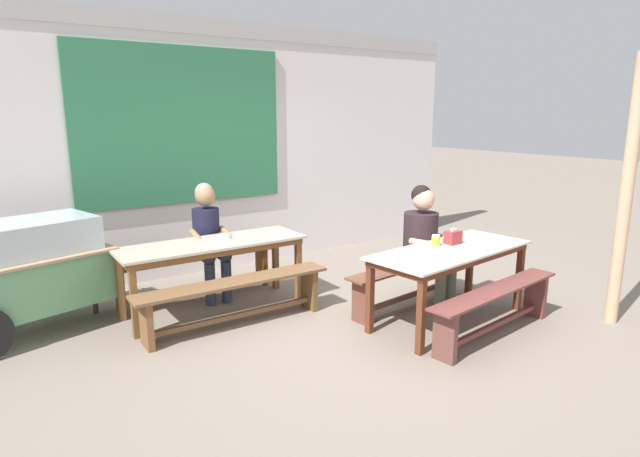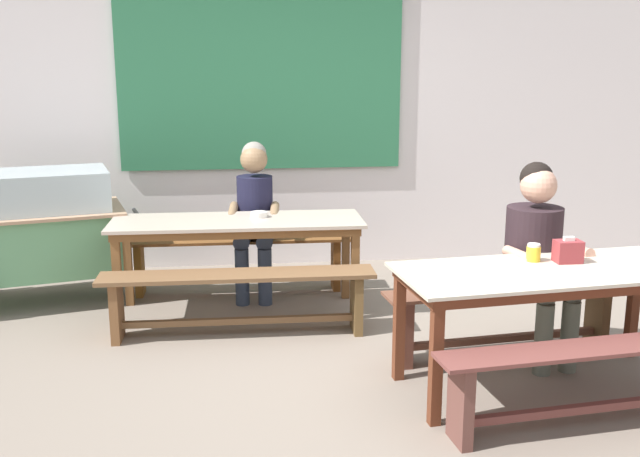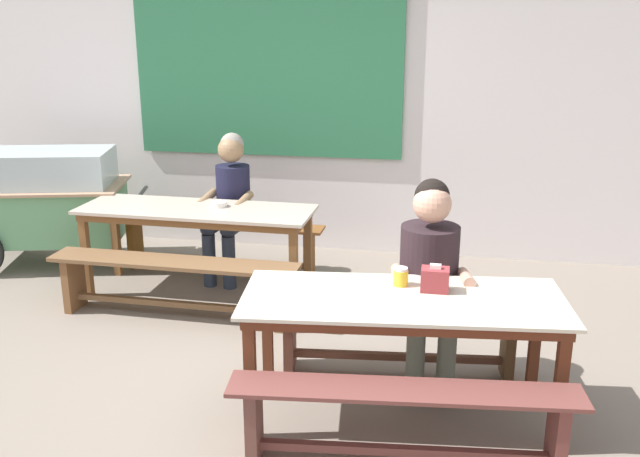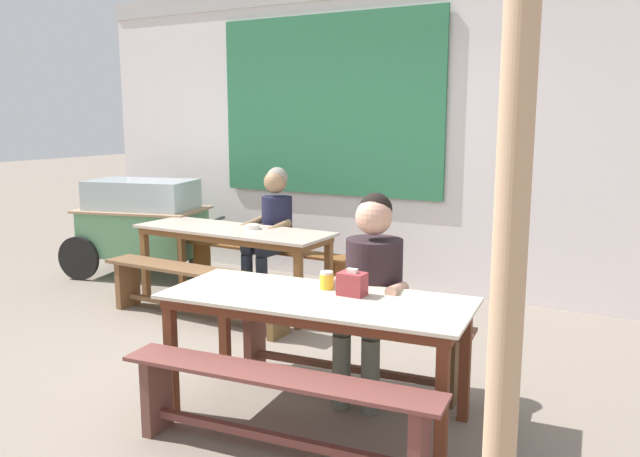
{
  "view_description": "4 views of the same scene",
  "coord_description": "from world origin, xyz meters",
  "px_view_note": "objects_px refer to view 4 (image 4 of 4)",
  "views": [
    {
      "loc": [
        -2.96,
        -3.64,
        2.01
      ],
      "look_at": [
        -0.08,
        0.49,
        0.89
      ],
      "focal_mm": 29.56,
      "sensor_mm": 36.0,
      "label": 1
    },
    {
      "loc": [
        -0.95,
        -4.22,
        1.89
      ],
      "look_at": [
        -0.37,
        0.47,
        0.81
      ],
      "focal_mm": 41.16,
      "sensor_mm": 36.0,
      "label": 2
    },
    {
      "loc": [
        1.06,
        -3.89,
        2.17
      ],
      "look_at": [
        0.26,
        0.36,
        0.87
      ],
      "focal_mm": 38.97,
      "sensor_mm": 36.0,
      "label": 3
    },
    {
      "loc": [
        2.6,
        -3.43,
        1.74
      ],
      "look_at": [
        0.19,
        0.86,
        0.88
      ],
      "focal_mm": 36.14,
      "sensor_mm": 36.0,
      "label": 4
    }
  ],
  "objects_px": {
    "wooden_support_post": "(509,260)",
    "person_center_facing": "(272,224)",
    "dining_table_far": "(233,237)",
    "bench_far_front": "(197,285)",
    "tissue_box": "(352,284)",
    "bench_far_back": "(266,263)",
    "soup_bowl": "(252,227)",
    "bench_near_back": "(348,341)",
    "food_cart": "(142,220)",
    "dining_table_near": "(316,309)",
    "bench_near_front": "(276,404)",
    "condiment_jar": "(327,280)",
    "person_right_near_table": "(371,279)"
  },
  "relations": [
    {
      "from": "bench_near_back",
      "to": "bench_near_front",
      "type": "xyz_separation_m",
      "value": [
        0.11,
        -1.01,
        0.0
      ]
    },
    {
      "from": "bench_far_front",
      "to": "tissue_box",
      "type": "relative_size",
      "value": 12.36
    },
    {
      "from": "wooden_support_post",
      "to": "person_center_facing",
      "type": "bearing_deg",
      "value": 134.65
    },
    {
      "from": "bench_far_front",
      "to": "bench_near_front",
      "type": "bearing_deg",
      "value": -40.49
    },
    {
      "from": "bench_far_front",
      "to": "tissue_box",
      "type": "xyz_separation_m",
      "value": [
        1.94,
        -0.93,
        0.48
      ]
    },
    {
      "from": "food_cart",
      "to": "dining_table_far",
      "type": "bearing_deg",
      "value": -16.37
    },
    {
      "from": "bench_far_back",
      "to": "wooden_support_post",
      "type": "xyz_separation_m",
      "value": [
        3.03,
        -3.01,
        0.97
      ]
    },
    {
      "from": "bench_near_back",
      "to": "person_center_facing",
      "type": "xyz_separation_m",
      "value": [
        -1.57,
        1.49,
        0.43
      ]
    },
    {
      "from": "bench_far_back",
      "to": "bench_far_front",
      "type": "xyz_separation_m",
      "value": [
        -0.02,
        -1.01,
        0.02
      ]
    },
    {
      "from": "dining_table_far",
      "to": "bench_near_back",
      "type": "distance_m",
      "value": 2.05
    },
    {
      "from": "dining_table_near",
      "to": "bench_near_back",
      "type": "xyz_separation_m",
      "value": [
        -0.05,
        0.5,
        -0.36
      ]
    },
    {
      "from": "bench_far_back",
      "to": "soup_bowl",
      "type": "bearing_deg",
      "value": -69.83
    },
    {
      "from": "person_center_facing",
      "to": "tissue_box",
      "type": "relative_size",
      "value": 8.1
    },
    {
      "from": "bench_near_front",
      "to": "tissue_box",
      "type": "height_order",
      "value": "tissue_box"
    },
    {
      "from": "bench_near_front",
      "to": "condiment_jar",
      "type": "height_order",
      "value": "condiment_jar"
    },
    {
      "from": "dining_table_near",
      "to": "bench_far_front",
      "type": "xyz_separation_m",
      "value": [
        -1.77,
        1.06,
        -0.34
      ]
    },
    {
      "from": "tissue_box",
      "to": "soup_bowl",
      "type": "bearing_deg",
      "value": 139.4
    },
    {
      "from": "bench_far_front",
      "to": "tissue_box",
      "type": "height_order",
      "value": "tissue_box"
    },
    {
      "from": "tissue_box",
      "to": "bench_far_back",
      "type": "bearing_deg",
      "value": 134.65
    },
    {
      "from": "bench_near_front",
      "to": "bench_far_back",
      "type": "bearing_deg",
      "value": 125.12
    },
    {
      "from": "bench_far_front",
      "to": "bench_near_front",
      "type": "distance_m",
      "value": 2.4
    },
    {
      "from": "bench_far_back",
      "to": "person_right_near_table",
      "type": "distance_m",
      "value": 2.52
    },
    {
      "from": "dining_table_near",
      "to": "tissue_box",
      "type": "distance_m",
      "value": 0.25
    },
    {
      "from": "wooden_support_post",
      "to": "bench_far_back",
      "type": "bearing_deg",
      "value": 135.19
    },
    {
      "from": "bench_far_front",
      "to": "person_right_near_table",
      "type": "relative_size",
      "value": 1.51
    },
    {
      "from": "dining_table_far",
      "to": "bench_near_front",
      "type": "xyz_separation_m",
      "value": [
        1.82,
        -2.07,
        -0.36
      ]
    },
    {
      "from": "bench_far_back",
      "to": "bench_far_front",
      "type": "relative_size",
      "value": 0.98
    },
    {
      "from": "person_right_near_table",
      "to": "tissue_box",
      "type": "distance_m",
      "value": 0.35
    },
    {
      "from": "dining_table_near",
      "to": "food_cart",
      "type": "relative_size",
      "value": 1.04
    },
    {
      "from": "bench_far_front",
      "to": "wooden_support_post",
      "type": "bearing_deg",
      "value": -33.23
    },
    {
      "from": "tissue_box",
      "to": "condiment_jar",
      "type": "height_order",
      "value": "tissue_box"
    },
    {
      "from": "dining_table_near",
      "to": "bench_far_back",
      "type": "distance_m",
      "value": 2.74
    },
    {
      "from": "soup_bowl",
      "to": "bench_far_back",
      "type": "bearing_deg",
      "value": 110.17
    },
    {
      "from": "bench_far_back",
      "to": "tissue_box",
      "type": "relative_size",
      "value": 12.08
    },
    {
      "from": "bench_near_back",
      "to": "wooden_support_post",
      "type": "bearing_deg",
      "value": -47.43
    },
    {
      "from": "dining_table_far",
      "to": "bench_far_front",
      "type": "relative_size",
      "value": 0.99
    },
    {
      "from": "bench_far_back",
      "to": "wooden_support_post",
      "type": "distance_m",
      "value": 4.38
    },
    {
      "from": "condiment_jar",
      "to": "soup_bowl",
      "type": "distance_m",
      "value": 2.15
    },
    {
      "from": "bench_near_back",
      "to": "bench_near_front",
      "type": "distance_m",
      "value": 1.01
    },
    {
      "from": "food_cart",
      "to": "condiment_jar",
      "type": "distance_m",
      "value": 3.81
    },
    {
      "from": "person_right_near_table",
      "to": "food_cart",
      "type": "bearing_deg",
      "value": 155.77
    },
    {
      "from": "bench_near_back",
      "to": "tissue_box",
      "type": "bearing_deg",
      "value": -60.13
    },
    {
      "from": "dining_table_far",
      "to": "person_center_facing",
      "type": "bearing_deg",
      "value": 71.27
    },
    {
      "from": "bench_near_back",
      "to": "bench_far_back",
      "type": "bearing_deg",
      "value": 137.42
    },
    {
      "from": "dining_table_near",
      "to": "soup_bowl",
      "type": "distance_m",
      "value": 2.29
    },
    {
      "from": "dining_table_near",
      "to": "person_right_near_table",
      "type": "xyz_separation_m",
      "value": [
        0.13,
        0.46,
        0.08
      ]
    },
    {
      "from": "food_cart",
      "to": "dining_table_near",
      "type": "bearing_deg",
      "value": -31.18
    },
    {
      "from": "soup_bowl",
      "to": "condiment_jar",
      "type": "bearing_deg",
      "value": -42.94
    },
    {
      "from": "bench_near_back",
      "to": "food_cart",
      "type": "bearing_deg",
      "value": 155.19
    },
    {
      "from": "bench_far_front",
      "to": "food_cart",
      "type": "distance_m",
      "value": 1.88
    }
  ]
}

